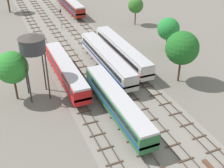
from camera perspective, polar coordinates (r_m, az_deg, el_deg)
ground_plane at (r=67.15m, az=-5.83°, el=5.82°), size 480.00×480.00×0.00m
ballast_bed at (r=67.15m, az=-5.83°, el=5.83°), size 16.96×176.00×0.01m
track_far_left at (r=66.61m, az=-11.43°, el=5.27°), size 2.40×126.00×0.29m
track_left at (r=67.45m, az=-7.85°, el=5.93°), size 2.40×126.00×0.29m
track_centre_left at (r=68.56m, az=-4.36°, el=6.55°), size 2.40×126.00×0.29m
track_centre at (r=69.91m, az=-0.99°, el=7.13°), size 2.40×126.00×0.29m
diesel_railcar_left_nearest at (r=45.00m, az=1.01°, el=-3.57°), size 2.96×20.50×3.80m
diesel_railcar_far_left_near at (r=54.73m, az=-8.80°, el=2.66°), size 2.96×20.50×3.80m
passenger_coach_centre_left_mid at (r=58.49m, az=-1.05°, el=4.95°), size 2.96×22.00×3.80m
passenger_coach_centre_midfar at (r=61.92m, az=1.90°, el=6.43°), size 2.96×22.00×3.80m
diesel_railcar_centre_far at (r=95.52m, az=-7.87°, el=14.85°), size 2.96×20.50×3.80m
water_tower at (r=48.68m, az=-14.96°, el=7.22°), size 4.30×4.30×11.04m
signal_post_nearest at (r=81.37m, az=-9.73°, el=12.57°), size 0.28×0.47×5.39m
lineside_tree_0 at (r=83.34m, az=4.53°, el=14.67°), size 4.13×4.13×7.39m
lineside_tree_1 at (r=67.67m, az=10.68°, el=10.27°), size 4.88×4.88×7.51m
lineside_tree_2 at (r=50.26m, az=-18.51°, el=3.00°), size 5.24×5.24×8.56m
lineside_tree_3 at (r=54.28m, az=13.19°, el=6.68°), size 5.97×5.97×9.63m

